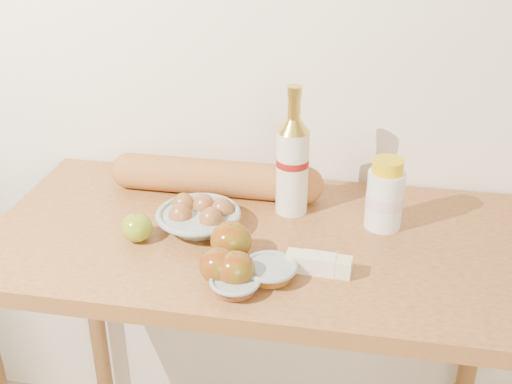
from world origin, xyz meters
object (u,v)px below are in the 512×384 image
table (258,280)px  bourbon_bottle (292,163)px  cream_bottle (385,196)px  baguette (215,178)px  egg_bowl (199,217)px

table → bourbon_bottle: 0.28m
cream_bottle → baguette: 0.42m
table → egg_bowl: bearing=178.4°
table → bourbon_bottle: bearing=64.5°
bourbon_bottle → cream_bottle: bourbon_bottle is taller
table → egg_bowl: egg_bowl is taller
cream_bottle → baguette: (-0.41, 0.08, -0.03)m
bourbon_bottle → egg_bowl: bearing=-145.8°
egg_bowl → bourbon_bottle: bearing=31.0°
baguette → cream_bottle: bearing=-11.6°
egg_bowl → baguette: 0.17m
table → bourbon_bottle: (0.06, 0.12, 0.25)m
table → cream_bottle: size_ratio=7.32×
table → baguette: 0.28m
bourbon_bottle → cream_bottle: size_ratio=1.86×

